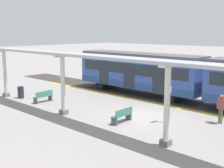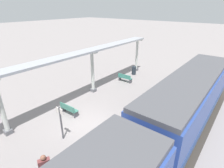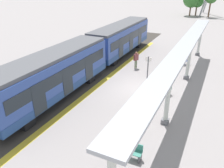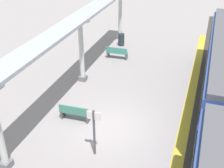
{
  "view_description": "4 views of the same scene",
  "coord_description": "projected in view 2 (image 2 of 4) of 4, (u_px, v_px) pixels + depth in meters",
  "views": [
    {
      "loc": [
        14.21,
        10.67,
        5.25
      ],
      "look_at": [
        0.49,
        -2.09,
        1.86
      ],
      "focal_mm": 46.49,
      "sensor_mm": 36.0,
      "label": 1
    },
    {
      "loc": [
        -7.57,
        6.83,
        7.35
      ],
      "look_at": [
        0.17,
        -2.95,
        1.88
      ],
      "focal_mm": 28.64,
      "sensor_mm": 36.0,
      "label": 2
    },
    {
      "loc": [
        5.38,
        -16.08,
        8.36
      ],
      "look_at": [
        -1.29,
        -2.4,
        1.19
      ],
      "focal_mm": 36.71,
      "sensor_mm": 36.0,
      "label": 3
    },
    {
      "loc": [
        -3.69,
        10.81,
        8.73
      ],
      "look_at": [
        0.62,
        -2.01,
        1.17
      ],
      "focal_mm": 47.98,
      "sensor_mm": 36.0,
      "label": 4
    }
  ],
  "objects": [
    {
      "name": "ground_plane",
      "position": [
        87.0,
        123.0,
        12.16
      ],
      "size": [
        176.0,
        176.0,
        0.0
      ],
      "primitive_type": "plane",
      "color": "gray"
    },
    {
      "name": "platform_info_sign",
      "position": [
        61.0,
        120.0,
        10.26
      ],
      "size": [
        0.56,
        0.1,
        2.2
      ],
      "color": "#4C4C51",
      "rests_on": "ground"
    },
    {
      "name": "bench_near_end",
      "position": [
        125.0,
        78.0,
        18.66
      ],
      "size": [
        1.51,
        0.49,
        0.86
      ],
      "color": "#398272",
      "rests_on": "ground"
    },
    {
      "name": "canopy_pillar_third",
      "position": [
        1.0,
        107.0,
        10.44
      ],
      "size": [
        1.1,
        0.44,
        3.82
      ],
      "color": "slate",
      "rests_on": "ground"
    },
    {
      "name": "tactile_edge_strip",
      "position": [
        128.0,
        145.0,
        10.27
      ],
      "size": [
        0.5,
        28.89,
        0.01
      ],
      "primitive_type": "cube",
      "color": "gold",
      "rests_on": "ground"
    },
    {
      "name": "canopy_pillar_nearest",
      "position": [
        137.0,
        55.0,
        21.4
      ],
      "size": [
        1.1,
        0.44,
        3.82
      ],
      "color": "slate",
      "rests_on": "ground"
    },
    {
      "name": "canopy_beam",
      "position": [
        53.0,
        60.0,
        12.42
      ],
      "size": [
        1.2,
        23.63,
        0.16
      ],
      "primitive_type": "cube",
      "color": "#A8AAB2",
      "rests_on": "canopy_pillar_nearest"
    },
    {
      "name": "train_near_carriage",
      "position": [
        189.0,
        99.0,
        11.55
      ],
      "size": [
        2.65,
        11.57,
        3.48
      ],
      "color": "#2F4A99",
      "rests_on": "ground"
    },
    {
      "name": "passenger_waiting_near_edge",
      "position": [
        45.0,
        167.0,
        7.59
      ],
      "size": [
        0.42,
        0.54,
        1.71
      ],
      "color": "#516441",
      "rests_on": "ground"
    },
    {
      "name": "trackbed",
      "position": [
        158.0,
        161.0,
        9.22
      ],
      "size": [
        3.2,
        40.89,
        0.01
      ],
      "primitive_type": "cube",
      "color": "#38332D",
      "rests_on": "ground"
    },
    {
      "name": "trash_bin",
      "position": [
        134.0,
        71.0,
        20.7
      ],
      "size": [
        0.48,
        0.48,
        0.94
      ],
      "primitive_type": "cylinder",
      "color": "#232C34",
      "rests_on": "ground"
    },
    {
      "name": "canopy_pillar_second",
      "position": [
        93.0,
        72.0,
        15.95
      ],
      "size": [
        1.1,
        0.44,
        3.82
      ],
      "color": "slate",
      "rests_on": "ground"
    },
    {
      "name": "bench_mid_platform",
      "position": [
        69.0,
        109.0,
        13.02
      ],
      "size": [
        1.52,
        0.5,
        0.86
      ],
      "color": "#3B7B69",
      "rests_on": "ground"
    }
  ]
}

